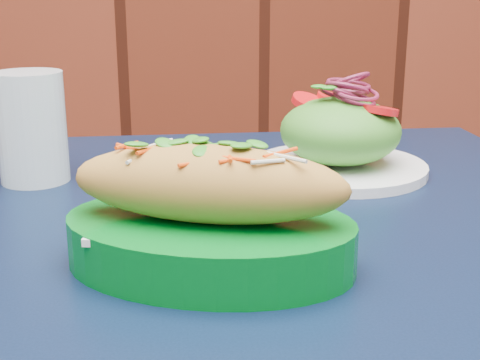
{
  "coord_description": "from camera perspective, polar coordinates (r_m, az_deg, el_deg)",
  "views": [
    {
      "loc": [
        0.15,
        1.08,
        0.98
      ],
      "look_at": [
        0.21,
        1.65,
        0.81
      ],
      "focal_mm": 50.0,
      "sensor_mm": 36.0,
      "label": 1
    }
  ],
  "objects": [
    {
      "name": "water_glass",
      "position": [
        0.82,
        -17.36,
        4.3
      ],
      "size": [
        0.08,
        0.08,
        0.13
      ],
      "primitive_type": "cylinder",
      "color": "silver",
      "rests_on": "cafe_table"
    },
    {
      "name": "banh_mi_basket",
      "position": [
        0.55,
        -2.66,
        -3.09
      ],
      "size": [
        0.28,
        0.22,
        0.11
      ],
      "rotation": [
        0.0,
        0.0,
        -0.29
      ],
      "color": "#006619",
      "rests_on": "cafe_table"
    },
    {
      "name": "salad_plate",
      "position": [
        0.83,
        8.52,
        3.63
      ],
      "size": [
        0.22,
        0.22,
        0.12
      ],
      "rotation": [
        0.0,
        0.0,
        0.23
      ],
      "color": "white",
      "rests_on": "cafe_table"
    },
    {
      "name": "cafe_table",
      "position": [
        0.7,
        0.4,
        -10.33
      ],
      "size": [
        0.82,
        0.82,
        0.75
      ],
      "rotation": [
        0.0,
        0.0,
        0.02
      ],
      "color": "black",
      "rests_on": "ground"
    }
  ]
}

